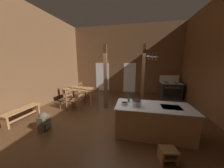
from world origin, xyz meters
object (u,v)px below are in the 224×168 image
object	(u,v)px
kitchen_island	(152,120)
step_stool	(168,154)
ladderback_chair_near_window	(78,100)
ladderback_chair_by_post	(67,99)
stove_range	(170,90)
bench_along_left_wall	(22,112)
dining_table	(81,90)
ladderback_chair_at_table_end	(83,90)
stockpot_on_counter	(136,103)
backpack	(44,121)
mixing_bowl_on_counter	(125,104)
bottle_tall_on_counter	(129,99)

from	to	relation	value
kitchen_island	step_stool	world-z (taller)	kitchen_island
ladderback_chair_near_window	ladderback_chair_by_post	xyz separation A→B (m)	(-0.54, -0.02, 0.00)
stove_range	bench_along_left_wall	xyz separation A→B (m)	(-6.11, -4.05, -0.18)
dining_table	ladderback_chair_by_post	distance (m)	0.98
step_stool	ladderback_chair_at_table_end	world-z (taller)	ladderback_chair_at_table_end
bench_along_left_wall	stockpot_on_counter	distance (m)	4.19
dining_table	stockpot_on_counter	bearing A→B (deg)	-37.37
step_stool	ladderback_chair_at_table_end	xyz separation A→B (m)	(-3.93, 3.79, 0.27)
kitchen_island	bench_along_left_wall	bearing A→B (deg)	-177.76
bench_along_left_wall	kitchen_island	bearing A→B (deg)	2.24
bench_along_left_wall	backpack	distance (m)	1.35
step_stool	stockpot_on_counter	world-z (taller)	stockpot_on_counter
stockpot_on_counter	mixing_bowl_on_counter	world-z (taller)	stockpot_on_counter
ladderback_chair_at_table_end	step_stool	bearing A→B (deg)	-43.96
step_stool	bottle_tall_on_counter	bearing A→B (deg)	132.06
step_stool	mixing_bowl_on_counter	distance (m)	1.54
ladderback_chair_at_table_end	backpack	size ratio (longest dim) A/B	1.59
stove_range	bench_along_left_wall	distance (m)	7.33
ladderback_chair_by_post	backpack	size ratio (longest dim) A/B	1.59
ladderback_chair_at_table_end	bench_along_left_wall	xyz separation A→B (m)	(-0.92, -3.05, -0.15)
step_stool	ladderback_chair_by_post	bearing A→B (deg)	151.72
dining_table	ladderback_chair_near_window	xyz separation A→B (m)	(0.30, -0.91, -0.20)
dining_table	ladderback_chair_by_post	xyz separation A→B (m)	(-0.24, -0.92, -0.20)
mixing_bowl_on_counter	kitchen_island	bearing A→B (deg)	7.70
ladderback_chair_near_window	bench_along_left_wall	bearing A→B (deg)	-138.37
ladderback_chair_by_post	ladderback_chair_at_table_end	xyz separation A→B (m)	(-0.06, 1.71, 0.00)
stove_range	backpack	distance (m)	6.52
backpack	bottle_tall_on_counter	size ratio (longest dim) A/B	2.38
stove_range	mixing_bowl_on_counter	world-z (taller)	stove_range
stove_range	step_stool	xyz separation A→B (m)	(-1.25, -4.80, -0.30)
kitchen_island	ladderback_chair_near_window	xyz separation A→B (m)	(-3.10, 1.17, 0.00)
dining_table	mixing_bowl_on_counter	size ratio (longest dim) A/B	8.23
ladderback_chair_near_window	backpack	world-z (taller)	ladderback_chair_near_window
mixing_bowl_on_counter	bench_along_left_wall	bearing A→B (deg)	-178.96
kitchen_island	bench_along_left_wall	distance (m)	4.63
kitchen_island	ladderback_chair_by_post	size ratio (longest dim) A/B	2.29
bench_along_left_wall	mixing_bowl_on_counter	xyz separation A→B (m)	(3.80, 0.07, 0.64)
bench_along_left_wall	stockpot_on_counter	xyz separation A→B (m)	(4.14, 0.03, 0.70)
ladderback_chair_by_post	ladderback_chair_at_table_end	size ratio (longest dim) A/B	1.00
kitchen_island	stockpot_on_counter	distance (m)	0.75
bench_along_left_wall	mixing_bowl_on_counter	world-z (taller)	mixing_bowl_on_counter
ladderback_chair_by_post	stockpot_on_counter	distance (m)	3.46
stockpot_on_counter	dining_table	bearing A→B (deg)	142.63
stove_range	mixing_bowl_on_counter	size ratio (longest dim) A/B	6.13
ladderback_chair_at_table_end	ladderback_chair_by_post	bearing A→B (deg)	-87.98
ladderback_chair_near_window	ladderback_chair_at_table_end	bearing A→B (deg)	109.55
ladderback_chair_at_table_end	bench_along_left_wall	size ratio (longest dim) A/B	0.74
mixing_bowl_on_counter	ladderback_chair_by_post	bearing A→B (deg)	155.78
bench_along_left_wall	ladderback_chair_by_post	bearing A→B (deg)	53.69
dining_table	ladderback_chair_near_window	bearing A→B (deg)	-71.61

